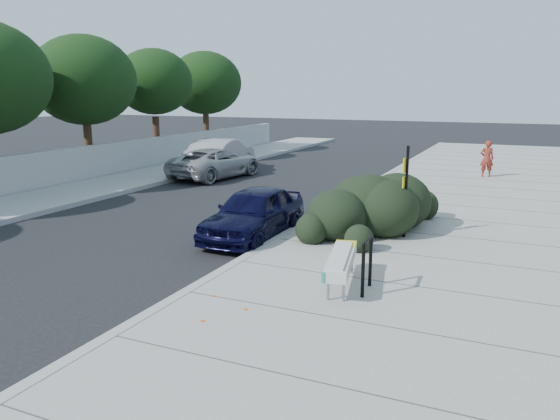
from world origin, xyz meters
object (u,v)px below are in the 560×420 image
(sedan_navy, at_px, (254,213))
(suv_silver, at_px, (216,163))
(bench, at_px, (341,261))
(wagon_silver, at_px, (221,155))
(bike_rack, at_px, (367,260))
(pedestrian, at_px, (487,159))
(sign_post, at_px, (406,185))

(sedan_navy, bearing_deg, suv_silver, 126.17)
(bench, bearing_deg, wagon_silver, 116.58)
(bike_rack, height_order, wagon_silver, wagon_silver)
(sedan_navy, bearing_deg, wagon_silver, 124.10)
(sedan_navy, xyz_separation_m, pedestrian, (4.82, 12.39, 0.26))
(bike_rack, bearing_deg, wagon_silver, 126.33)
(bike_rack, distance_m, wagon_silver, 16.60)
(wagon_silver, bearing_deg, bench, 120.67)
(bench, distance_m, sedan_navy, 4.39)
(bench, height_order, sign_post, sign_post)
(bench, height_order, suv_silver, suv_silver)
(wagon_silver, xyz_separation_m, pedestrian, (11.52, 2.54, 0.13))
(bike_rack, distance_m, pedestrian, 15.41)
(bike_rack, height_order, sedan_navy, sedan_navy)
(wagon_silver, height_order, pedestrian, pedestrian)
(sedan_navy, height_order, pedestrian, pedestrian)
(bench, height_order, pedestrian, pedestrian)
(sedan_navy, relative_size, wagon_silver, 0.81)
(sedan_navy, xyz_separation_m, wagon_silver, (-6.70, 9.85, 0.13))
(bike_rack, bearing_deg, sign_post, 89.33)
(sign_post, height_order, suv_silver, sign_post)
(bike_rack, distance_m, sign_post, 4.16)
(bike_rack, xyz_separation_m, pedestrian, (1.00, 15.38, 0.17))
(sign_post, distance_m, pedestrian, 11.36)
(pedestrian, bearing_deg, bench, 71.84)
(sign_post, height_order, wagon_silver, sign_post)
(bike_rack, relative_size, sign_post, 0.44)
(bike_rack, relative_size, suv_silver, 0.21)
(sedan_navy, bearing_deg, bike_rack, -38.20)
(bench, distance_m, bike_rack, 0.54)
(suv_silver, relative_size, pedestrian, 3.04)
(sign_post, bearing_deg, sedan_navy, -150.42)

